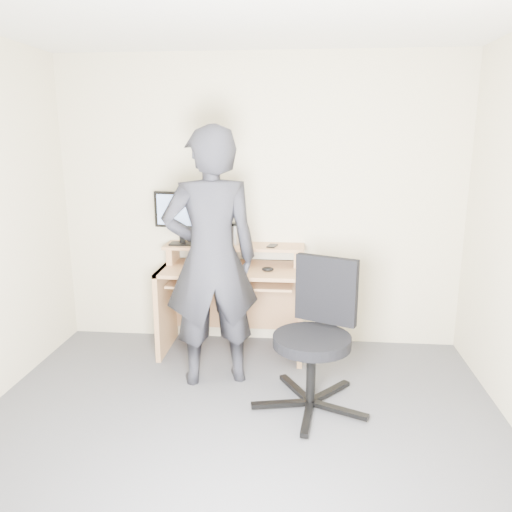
% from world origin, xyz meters
% --- Properties ---
extents(ground, '(3.50, 3.50, 0.00)m').
position_xyz_m(ground, '(0.00, 0.00, 0.00)').
color(ground, '#5A5B60').
rests_on(ground, ground).
extents(back_wall, '(3.50, 0.02, 2.50)m').
position_xyz_m(back_wall, '(0.00, 1.75, 1.25)').
color(back_wall, beige).
rests_on(back_wall, ground).
extents(desk, '(1.20, 0.60, 0.91)m').
position_xyz_m(desk, '(-0.20, 1.53, 0.55)').
color(desk, tan).
rests_on(desk, ground).
extents(monitor, '(0.48, 0.13, 0.45)m').
position_xyz_m(monitor, '(-0.65, 1.57, 1.18)').
color(monitor, black).
rests_on(monitor, desk).
extents(external_drive, '(0.09, 0.14, 0.20)m').
position_xyz_m(external_drive, '(-0.28, 1.61, 1.01)').
color(external_drive, black).
rests_on(external_drive, desk).
extents(travel_mug, '(0.08, 0.08, 0.17)m').
position_xyz_m(travel_mug, '(-0.20, 1.62, 0.99)').
color(travel_mug, '#B0B0B4').
rests_on(travel_mug, desk).
extents(smartphone, '(0.09, 0.14, 0.01)m').
position_xyz_m(smartphone, '(0.13, 1.57, 0.92)').
color(smartphone, black).
rests_on(smartphone, desk).
extents(charger, '(0.05, 0.05, 0.03)m').
position_xyz_m(charger, '(-0.48, 1.53, 0.93)').
color(charger, black).
rests_on(charger, desk).
extents(headphones, '(0.17, 0.17, 0.06)m').
position_xyz_m(headphones, '(-0.28, 1.65, 0.92)').
color(headphones, silver).
rests_on(headphones, desk).
extents(keyboard, '(0.49, 0.33, 0.03)m').
position_xyz_m(keyboard, '(-0.29, 1.36, 0.67)').
color(keyboard, black).
rests_on(keyboard, desk).
extents(mouse, '(0.11, 0.09, 0.04)m').
position_xyz_m(mouse, '(0.11, 1.35, 0.77)').
color(mouse, black).
rests_on(mouse, desk).
extents(office_chair, '(0.79, 0.78, 1.00)m').
position_xyz_m(office_chair, '(0.49, 0.64, 0.54)').
color(office_chair, black).
rests_on(office_chair, ground).
extents(person, '(0.80, 0.64, 1.90)m').
position_xyz_m(person, '(-0.28, 0.92, 0.95)').
color(person, black).
rests_on(person, ground).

